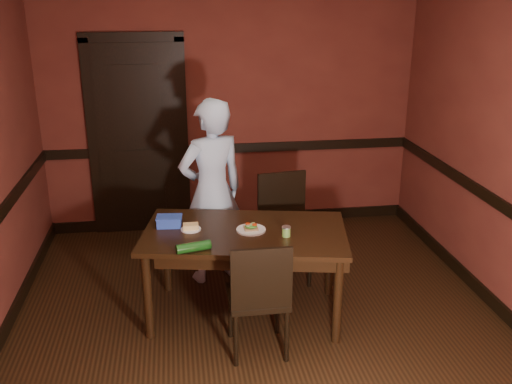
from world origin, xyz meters
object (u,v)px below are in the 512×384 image
object	(u,v)px
dining_table	(245,273)
chair_near	(258,294)
chair_far	(282,231)
cheese_saucer	(191,227)
sandwich_plate	(251,229)
food_tub	(169,221)
person	(212,192)
sauce_jar	(286,231)

from	to	relation	value
dining_table	chair_near	world-z (taller)	chair_near
chair_far	cheese_saucer	bearing A→B (deg)	-158.46
dining_table	cheese_saucer	distance (m)	0.58
chair_far	cheese_saucer	size ratio (longest dim) A/B	6.11
dining_table	sandwich_plate	distance (m)	0.39
chair_far	food_tub	size ratio (longest dim) A/B	4.56
person	food_tub	distance (m)	0.63
sandwich_plate	food_tub	size ratio (longest dim) A/B	1.09
chair_far	person	world-z (taller)	person
chair_near	food_tub	bearing A→B (deg)	-47.96
chair_near	sandwich_plate	xyz separation A→B (m)	(0.02, 0.49, 0.31)
person	cheese_saucer	xyz separation A→B (m)	(-0.21, -0.60, -0.08)
cheese_saucer	chair_near	bearing A→B (deg)	-52.20
sandwich_plate	cheese_saucer	xyz separation A→B (m)	(-0.47, 0.09, 0.00)
chair_far	sandwich_plate	bearing A→B (deg)	-130.91
chair_near	sandwich_plate	distance (m)	0.58
chair_near	sandwich_plate	size ratio (longest dim) A/B	3.92
sandwich_plate	food_tub	distance (m)	0.66
chair_far	food_tub	bearing A→B (deg)	-167.49
sandwich_plate	cheese_saucer	distance (m)	0.48
cheese_saucer	food_tub	size ratio (longest dim) A/B	0.75
food_tub	cheese_saucer	bearing A→B (deg)	-25.34
chair_far	sauce_jar	xyz separation A→B (m)	(-0.11, -0.70, 0.30)
chair_far	chair_near	distance (m)	1.12
cheese_saucer	sandwich_plate	bearing A→B (deg)	-10.46
dining_table	chair_far	size ratio (longest dim) A/B	1.63
dining_table	chair_far	bearing A→B (deg)	64.10
dining_table	sauce_jar	xyz separation A→B (m)	(0.30, -0.15, 0.42)
sandwich_plate	cheese_saucer	world-z (taller)	sandwich_plate
food_tub	sandwich_plate	bearing A→B (deg)	-11.11
sauce_jar	sandwich_plate	bearing A→B (deg)	150.65
food_tub	sauce_jar	bearing A→B (deg)	-15.13
chair_far	sauce_jar	size ratio (longest dim) A/B	12.00
food_tub	person	bearing A→B (deg)	58.27
chair_far	food_tub	world-z (taller)	chair_far
person	food_tub	bearing A→B (deg)	32.00
chair_near	sandwich_plate	bearing A→B (deg)	-92.53
sauce_jar	cheese_saucer	bearing A→B (deg)	162.39
sauce_jar	cheese_saucer	world-z (taller)	sauce_jar
chair_far	person	bearing A→B (deg)	159.81
person	cheese_saucer	world-z (taller)	person
chair_far	cheese_saucer	xyz separation A→B (m)	(-0.83, -0.47, 0.28)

